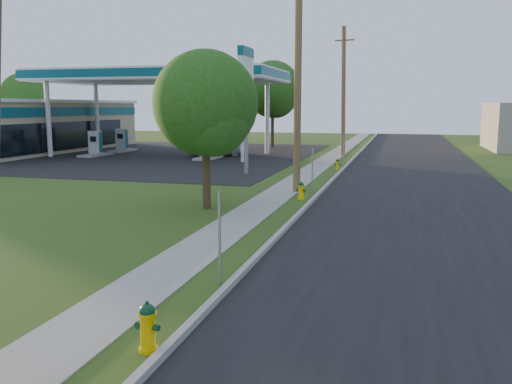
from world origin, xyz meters
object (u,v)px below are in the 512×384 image
hydrant_far (337,165)px  fuel_pump_se (226,145)px  fuel_pump_nw (95,147)px  tree_verge (207,107)px  car_silver (216,147)px  fuel_pump_sw (122,143)px  price_pylon (246,74)px  hydrant_near (148,327)px  fuel_pump_ne (208,149)px  tree_lot (273,92)px  utility_pole_far (343,91)px  hydrant_mid (301,191)px  utility_pole_mid (298,77)px  tree_back (24,99)px

hydrant_far → fuel_pump_se: bearing=139.4°
fuel_pump_nw → tree_verge: bearing=-48.8°
car_silver → fuel_pump_sw: bearing=57.3°
price_pylon → hydrant_near: size_ratio=8.55×
fuel_pump_ne → tree_lot: size_ratio=0.41×
utility_pole_far → hydrant_mid: utility_pole_far is taller
fuel_pump_ne → hydrant_mid: (9.44, -14.84, -0.36)m
fuel_pump_nw → fuel_pump_se: bearing=24.0°
utility_pole_mid → hydrant_mid: (0.54, -1.84, -4.59)m
hydrant_far → utility_pole_far: bearing=94.7°
hydrant_mid → price_pylon: bearing=121.2°
price_pylon → tree_verge: (1.56, -10.28, -1.75)m
fuel_pump_ne → tree_verge: 19.18m
tree_back → hydrant_mid: 39.78m
utility_pole_far → tree_verge: bearing=-95.9°
hydrant_far → fuel_pump_sw: bearing=156.1°
tree_verge → tree_back: tree_back is taller
utility_pole_mid → hydrant_mid: size_ratio=13.27×
fuel_pump_nw → fuel_pump_ne: bearing=0.0°
tree_lot → tree_verge: bearing=-81.1°
fuel_pump_sw → hydrant_mid: size_ratio=4.33×
fuel_pump_se → tree_back: (-22.08, 5.07, 3.72)m
tree_verge → hydrant_near: bearing=-74.4°
fuel_pump_nw → fuel_pump_sw: size_ratio=1.00×
fuel_pump_sw → hydrant_far: (18.66, -8.27, -0.40)m
hydrant_near → hydrant_mid: hydrant_near is taller
tree_verge → tree_back: bearing=136.8°
utility_pole_far → fuel_pump_nw: bearing=-164.4°
tree_back → utility_pole_mid: bearing=-35.5°
tree_back → tree_verge: bearing=-43.2°
utility_pole_mid → fuel_pump_sw: size_ratio=3.06×
utility_pole_far → hydrant_mid: (0.54, -19.84, -4.44)m
utility_pole_mid → fuel_pump_nw: (-17.90, 13.00, -4.23)m
price_pylon → hydrant_mid: (4.44, -7.34, -5.07)m
utility_pole_far → price_pylon: (-3.90, -12.50, 0.63)m
fuel_pump_ne → hydrant_near: bearing=-71.5°
tree_verge → fuel_pump_ne: bearing=110.2°
utility_pole_far → hydrant_far: size_ratio=14.22×
fuel_pump_sw → car_silver: size_ratio=0.77×
tree_lot → tree_back: 24.13m
fuel_pump_ne → fuel_pump_sw: (-9.00, 4.00, 0.00)m
tree_lot → car_silver: tree_lot is taller
hydrant_near → car_silver: size_ratio=0.19×
tree_verge → hydrant_near: 12.11m
tree_verge → tree_back: 39.26m
fuel_pump_nw → hydrant_far: 19.15m
fuel_pump_sw → tree_verge: tree_verge is taller
fuel_pump_se → car_silver: bearing=-98.8°
tree_lot → hydrant_far: (7.84, -16.57, -4.71)m
hydrant_far → car_silver: 11.95m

